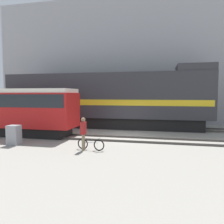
% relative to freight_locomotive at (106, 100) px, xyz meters
% --- Properties ---
extents(ground_plane, '(120.00, 120.00, 0.00)m').
position_rel_freight_locomotive_xyz_m(ground_plane, '(2.30, -3.85, -2.60)').
color(ground_plane, gray).
extents(track_near, '(60.00, 1.51, 0.14)m').
position_rel_freight_locomotive_xyz_m(track_near, '(2.30, -5.25, -2.53)').
color(track_near, '#47423D').
rests_on(track_near, ground).
extents(track_far, '(60.00, 1.51, 0.14)m').
position_rel_freight_locomotive_xyz_m(track_far, '(2.30, -0.00, -2.53)').
color(track_far, '#47423D').
rests_on(track_far, ground).
extents(building_backdrop, '(32.10, 6.00, 13.55)m').
position_rel_freight_locomotive_xyz_m(building_backdrop, '(2.30, 6.59, 4.17)').
color(building_backdrop, '#99999E').
rests_on(building_backdrop, ground).
extents(freight_locomotive, '(18.71, 3.04, 5.56)m').
position_rel_freight_locomotive_xyz_m(freight_locomotive, '(0.00, 0.00, 0.00)').
color(freight_locomotive, black).
rests_on(freight_locomotive, ground).
extents(streetcar, '(9.00, 2.54, 3.48)m').
position_rel_freight_locomotive_xyz_m(streetcar, '(-5.57, -5.25, -0.61)').
color(streetcar, black).
rests_on(streetcar, ground).
extents(bicycle, '(1.61, 0.44, 0.69)m').
position_rel_freight_locomotive_xyz_m(bicycle, '(1.17, -8.35, -2.28)').
color(bicycle, black).
rests_on(bicycle, ground).
extents(person, '(0.27, 0.39, 1.81)m').
position_rel_freight_locomotive_xyz_m(person, '(0.77, -8.45, -1.49)').
color(person, '#8C7A5B').
rests_on(person, ground).
extents(signal_box, '(0.70, 0.60, 1.20)m').
position_rel_freight_locomotive_xyz_m(signal_box, '(-3.79, -8.15, -2.00)').
color(signal_box, gray).
rests_on(signal_box, ground).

